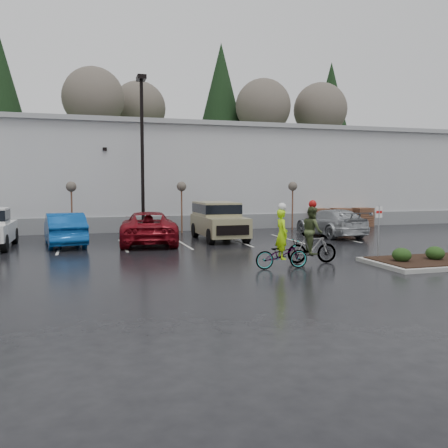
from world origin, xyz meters
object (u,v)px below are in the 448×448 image
object	(u,v)px
car_far_silver	(331,223)
cyclist_olive	(312,240)
sapling_mid	(182,189)
suv_tan	(219,221)
car_blue	(65,229)
cyclist_hivis	(282,248)
pallet_stack_c	(362,217)
lamppost	(142,138)
sapling_west	(71,190)
pallet_stack_a	(319,218)
sapling_east	(293,189)
fire_lane_sign	(379,226)
pallet_stack_b	(340,217)
car_red	(148,228)

from	to	relation	value
car_far_silver	cyclist_olive	xyz separation A→B (m)	(-5.45, -8.31, 0.09)
sapling_mid	suv_tan	distance (m)	4.53
car_blue	cyclist_hivis	xyz separation A→B (m)	(7.73, -9.07, -0.08)
pallet_stack_c	lamppost	bearing A→B (deg)	-172.87
car_far_silver	cyclist_hivis	distance (m)	11.50
sapling_west	car_far_silver	bearing A→B (deg)	-16.06
cyclist_hivis	pallet_stack_a	bearing A→B (deg)	-30.20
cyclist_olive	sapling_mid	bearing A→B (deg)	18.88
suv_tan	cyclist_hivis	xyz separation A→B (m)	(-0.30, -9.26, -0.30)
lamppost	suv_tan	xyz separation A→B (m)	(3.76, -3.00, -4.66)
sapling_east	car_blue	xyz separation A→B (m)	(-14.27, -4.19, -1.91)
car_blue	suv_tan	xyz separation A→B (m)	(8.03, 0.19, 0.21)
sapling_east	cyclist_hivis	distance (m)	14.91
fire_lane_sign	cyclist_hivis	bearing A→B (deg)	-173.97
cyclist_hivis	lamppost	bearing A→B (deg)	17.95
fire_lane_sign	car_far_silver	world-z (taller)	fire_lane_sign
pallet_stack_b	pallet_stack_c	world-z (taller)	same
fire_lane_sign	cyclist_olive	bearing A→B (deg)	173.58
pallet_stack_a	car_blue	distance (m)	17.55
pallet_stack_a	car_far_silver	bearing A→B (deg)	-110.90
sapling_west	pallet_stack_a	size ratio (longest dim) A/B	2.37
lamppost	car_blue	world-z (taller)	lamppost
lamppost	sapling_mid	distance (m)	4.00
pallet_stack_a	sapling_west	bearing A→B (deg)	-176.53
lamppost	car_red	xyz separation A→B (m)	(-0.18, -3.63, -4.86)
lamppost	sapling_east	xyz separation A→B (m)	(10.00, 1.00, -2.96)
sapling_east	pallet_stack_c	distance (m)	6.42
lamppost	pallet_stack_c	world-z (taller)	lamppost
sapling_west	sapling_mid	bearing A→B (deg)	0.00
pallet_stack_a	car_red	distance (m)	13.87
car_blue	fire_lane_sign	bearing A→B (deg)	137.68
fire_lane_sign	cyclist_olive	size ratio (longest dim) A/B	0.90
sapling_mid	car_blue	distance (m)	8.18
sapling_west	fire_lane_sign	bearing A→B (deg)	-47.33
suv_tan	car_blue	bearing A→B (deg)	-178.67
fire_lane_sign	sapling_west	bearing A→B (deg)	132.67
sapling_mid	car_far_silver	distance (m)	9.25
sapling_mid	cyclist_hivis	size ratio (longest dim) A/B	1.35
sapling_mid	car_far_silver	xyz separation A→B (m)	(8.02, -4.18, -1.93)
pallet_stack_a	fire_lane_sign	bearing A→B (deg)	-108.81
sapling_east	fire_lane_sign	world-z (taller)	sapling_east
pallet_stack_a	car_blue	world-z (taller)	car_blue
car_far_silver	cyclist_hivis	size ratio (longest dim) A/B	2.30
car_red	pallet_stack_c	bearing A→B (deg)	-154.47
car_blue	cyclist_hivis	size ratio (longest dim) A/B	2.09
sapling_west	car_red	xyz separation A→B (m)	(3.82, -4.63, -1.90)
sapling_mid	sapling_east	world-z (taller)	same
pallet_stack_a	suv_tan	bearing A→B (deg)	-150.21
pallet_stack_a	car_red	world-z (taller)	car_red
sapling_west	pallet_stack_b	xyz separation A→B (m)	(18.20, 1.00, -2.05)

